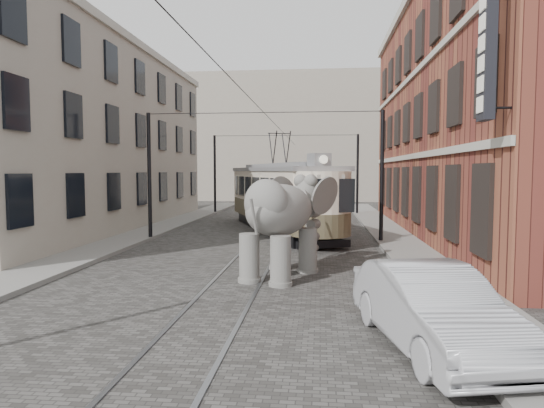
# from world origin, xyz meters

# --- Properties ---
(ground) EXTENTS (120.00, 120.00, 0.00)m
(ground) POSITION_xyz_m (0.00, 0.00, 0.00)
(ground) COLOR #484642
(tram_rails) EXTENTS (1.54, 80.00, 0.02)m
(tram_rails) POSITION_xyz_m (0.00, 0.00, 0.01)
(tram_rails) COLOR slate
(tram_rails) RESTS_ON ground
(sidewalk_right) EXTENTS (2.00, 60.00, 0.15)m
(sidewalk_right) POSITION_xyz_m (6.00, 0.00, 0.07)
(sidewalk_right) COLOR slate
(sidewalk_right) RESTS_ON ground
(sidewalk_left) EXTENTS (2.00, 60.00, 0.15)m
(sidewalk_left) POSITION_xyz_m (-6.50, 0.00, 0.07)
(sidewalk_left) COLOR slate
(sidewalk_left) RESTS_ON ground
(brick_building) EXTENTS (8.00, 26.00, 12.00)m
(brick_building) POSITION_xyz_m (11.00, 9.00, 6.00)
(brick_building) COLOR maroon
(brick_building) RESTS_ON ground
(stucco_building) EXTENTS (7.00, 24.00, 10.00)m
(stucco_building) POSITION_xyz_m (-11.00, 10.00, 5.00)
(stucco_building) COLOR gray
(stucco_building) RESTS_ON ground
(distant_block) EXTENTS (28.00, 10.00, 14.00)m
(distant_block) POSITION_xyz_m (0.00, 40.00, 7.00)
(distant_block) COLOR gray
(distant_block) RESTS_ON ground
(catenary) EXTENTS (11.00, 30.20, 6.00)m
(catenary) POSITION_xyz_m (-0.20, 5.00, 3.00)
(catenary) COLOR black
(catenary) RESTS_ON ground
(tram) EXTENTS (7.44, 13.62, 5.36)m
(tram) POSITION_xyz_m (0.24, 9.97, 2.68)
(tram) COLOR beige
(tram) RESTS_ON ground
(elephant) EXTENTS (4.56, 5.92, 3.20)m
(elephant) POSITION_xyz_m (1.21, -1.25, 1.60)
(elephant) COLOR slate
(elephant) RESTS_ON ground
(parked_car) EXTENTS (2.61, 4.91, 1.54)m
(parked_car) POSITION_xyz_m (4.50, -6.89, 0.77)
(parked_car) COLOR #A7A8AC
(parked_car) RESTS_ON ground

